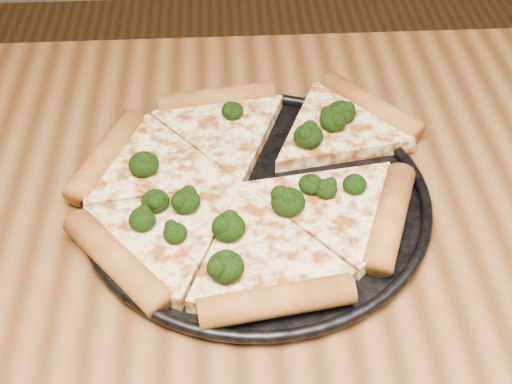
{
  "coord_description": "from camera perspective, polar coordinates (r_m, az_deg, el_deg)",
  "views": [
    {
      "loc": [
        -0.05,
        -0.35,
        1.22
      ],
      "look_at": [
        -0.02,
        0.14,
        0.77
      ],
      "focal_mm": 49.0,
      "sensor_mm": 36.0,
      "label": 1
    }
  ],
  "objects": [
    {
      "name": "dining_table",
      "position": [
        0.66,
        2.82,
        -14.9
      ],
      "size": [
        1.2,
        0.9,
        0.75
      ],
      "color": "brown",
      "rests_on": "ground"
    },
    {
      "name": "pizza_pan",
      "position": [
        0.67,
        0.0,
        -0.52
      ],
      "size": [
        0.34,
        0.34,
        0.02
      ],
      "color": "black",
      "rests_on": "dining_table"
    },
    {
      "name": "pizza",
      "position": [
        0.67,
        -0.72,
        0.89
      ],
      "size": [
        0.37,
        0.35,
        0.03
      ],
      "rotation": [
        0.0,
        0.0,
        0.16
      ],
      "color": "#FFE39C",
      "rests_on": "pizza_pan"
    },
    {
      "name": "broccoli_florets",
      "position": [
        0.66,
        0.26,
        1.35
      ],
      "size": [
        0.23,
        0.25,
        0.02
      ],
      "color": "black",
      "rests_on": "pizza"
    }
  ]
}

